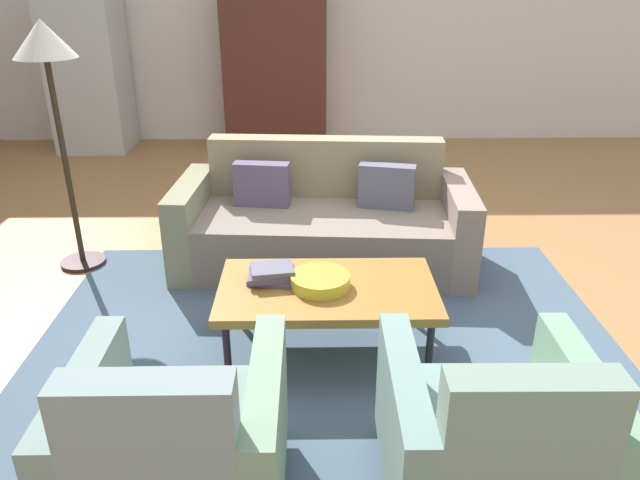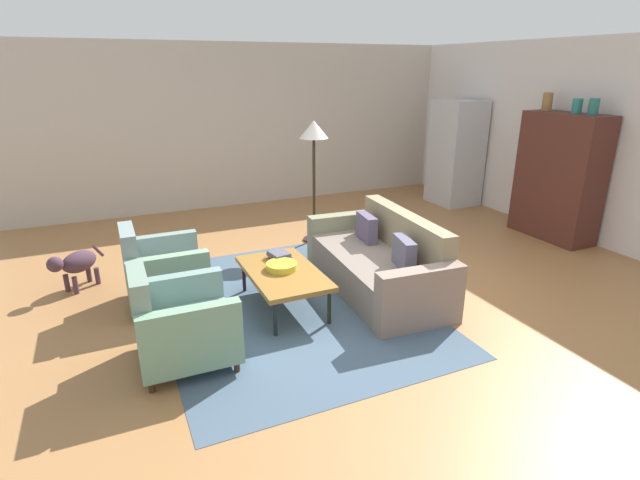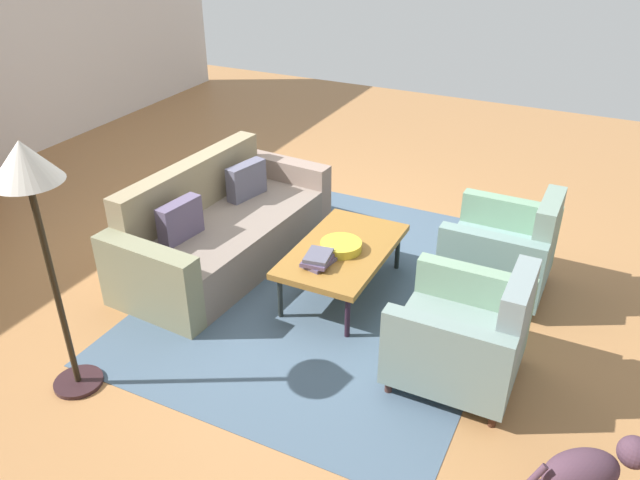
# 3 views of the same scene
# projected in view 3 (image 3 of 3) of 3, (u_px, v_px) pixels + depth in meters

# --- Properties ---
(ground_plane) EXTENTS (10.87, 10.87, 0.00)m
(ground_plane) POSITION_uv_depth(u_px,v_px,m) (278.00, 252.00, 5.69)
(ground_plane) COLOR #9F6C3F
(area_rug) EXTENTS (3.40, 2.60, 0.01)m
(area_rug) POSITION_uv_depth(u_px,v_px,m) (337.00, 289.00, 5.17)
(area_rug) COLOR #43576A
(area_rug) RESTS_ON ground
(couch) EXTENTS (2.16, 1.04, 0.86)m
(couch) POSITION_uv_depth(u_px,v_px,m) (219.00, 229.00, 5.47)
(couch) COLOR #75685E
(couch) RESTS_ON ground
(coffee_table) EXTENTS (1.20, 0.70, 0.41)m
(coffee_table) POSITION_uv_depth(u_px,v_px,m) (343.00, 252.00, 4.97)
(coffee_table) COLOR #202625
(coffee_table) RESTS_ON ground
(armchair_left) EXTENTS (0.80, 0.80, 0.88)m
(armchair_left) POSITION_uv_depth(u_px,v_px,m) (468.00, 338.00, 4.07)
(armchair_left) COLOR #3C2522
(armchair_left) RESTS_ON ground
(armchair_right) EXTENTS (0.81, 0.81, 0.88)m
(armchair_right) POSITION_uv_depth(u_px,v_px,m) (506.00, 253.00, 5.01)
(armchair_right) COLOR #351A19
(armchair_right) RESTS_ON ground
(fruit_bowl) EXTENTS (0.33, 0.33, 0.07)m
(fruit_bowl) POSITION_uv_depth(u_px,v_px,m) (341.00, 246.00, 4.90)
(fruit_bowl) COLOR gold
(fruit_bowl) RESTS_ON coffee_table
(book_stack) EXTENTS (0.28, 0.22, 0.09)m
(book_stack) POSITION_uv_depth(u_px,v_px,m) (318.00, 259.00, 4.72)
(book_stack) COLOR #544963
(book_stack) RESTS_ON coffee_table
(floor_lamp) EXTENTS (0.40, 0.40, 1.72)m
(floor_lamp) POSITION_uv_depth(u_px,v_px,m) (30.00, 187.00, 3.48)
(floor_lamp) COLOR #2E1B1E
(floor_lamp) RESTS_ON ground
(dog) EXTENTS (0.50, 0.58, 0.48)m
(dog) POSITION_uv_depth(u_px,v_px,m) (588.00, 472.00, 3.17)
(dog) COLOR #472E3C
(dog) RESTS_ON ground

